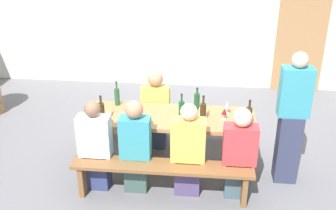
% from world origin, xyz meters
% --- Properties ---
extents(ground_plane, '(24.00, 24.00, 0.00)m').
position_xyz_m(ground_plane, '(0.00, 0.00, 0.00)').
color(ground_plane, slate).
extents(back_wall, '(14.00, 0.20, 3.20)m').
position_xyz_m(back_wall, '(0.00, 3.06, 1.60)').
color(back_wall, silver).
rests_on(back_wall, ground).
extents(wooden_door, '(0.90, 0.06, 2.10)m').
position_xyz_m(wooden_door, '(2.19, 2.92, 1.05)').
color(wooden_door, '#9E7247').
rests_on(wooden_door, ground).
extents(tasting_table, '(2.20, 0.74, 0.75)m').
position_xyz_m(tasting_table, '(0.00, 0.00, 0.67)').
color(tasting_table, '#9E7247').
rests_on(tasting_table, ground).
extents(bench_near, '(2.10, 0.30, 0.45)m').
position_xyz_m(bench_near, '(0.00, -0.67, 0.36)').
color(bench_near, brown).
rests_on(bench_near, ground).
extents(bench_far, '(2.10, 0.30, 0.45)m').
position_xyz_m(bench_far, '(0.00, 0.67, 0.36)').
color(bench_far, brown).
rests_on(bench_far, ground).
extents(wine_bottle_0, '(0.08, 0.08, 0.34)m').
position_xyz_m(wine_bottle_0, '(-0.80, -0.23, 0.88)').
color(wine_bottle_0, '#332814').
rests_on(wine_bottle_0, tasting_table).
extents(wine_bottle_1, '(0.07, 0.07, 0.34)m').
position_xyz_m(wine_bottle_1, '(-0.71, 0.26, 0.87)').
color(wine_bottle_1, '#234C2D').
rests_on(wine_bottle_1, tasting_table).
extents(wine_bottle_2, '(0.07, 0.07, 0.33)m').
position_xyz_m(wine_bottle_2, '(0.17, -0.04, 0.87)').
color(wine_bottle_2, '#194723').
rests_on(wine_bottle_2, tasting_table).
extents(wine_bottle_3, '(0.08, 0.08, 0.33)m').
position_xyz_m(wine_bottle_3, '(0.44, -0.08, 0.87)').
color(wine_bottle_3, '#332814').
rests_on(wine_bottle_3, tasting_table).
extents(wine_bottle_4, '(0.07, 0.07, 0.30)m').
position_xyz_m(wine_bottle_4, '(0.36, 0.23, 0.87)').
color(wine_bottle_4, '#194723').
rests_on(wine_bottle_4, tasting_table).
extents(wine_bottle_5, '(0.08, 0.08, 0.35)m').
position_xyz_m(wine_bottle_5, '(0.99, -0.19, 0.88)').
color(wine_bottle_5, '#332814').
rests_on(wine_bottle_5, tasting_table).
extents(wine_glass_0, '(0.07, 0.07, 0.15)m').
position_xyz_m(wine_glass_0, '(0.71, -0.03, 0.85)').
color(wine_glass_0, silver).
rests_on(wine_glass_0, tasting_table).
extents(wine_glass_1, '(0.07, 0.07, 0.17)m').
position_xyz_m(wine_glass_1, '(0.42, 0.06, 0.87)').
color(wine_glass_1, silver).
rests_on(wine_glass_1, tasting_table).
extents(wine_glass_2, '(0.08, 0.08, 0.16)m').
position_xyz_m(wine_glass_2, '(-0.92, -0.15, 0.86)').
color(wine_glass_2, silver).
rests_on(wine_glass_2, tasting_table).
extents(wine_glass_3, '(0.08, 0.08, 0.17)m').
position_xyz_m(wine_glass_3, '(0.75, 0.15, 0.87)').
color(wine_glass_3, silver).
rests_on(wine_glass_3, tasting_table).
extents(wine_glass_4, '(0.08, 0.08, 0.18)m').
position_xyz_m(wine_glass_4, '(0.31, -0.13, 0.88)').
color(wine_glass_4, silver).
rests_on(wine_glass_4, tasting_table).
extents(seated_guest_near_0, '(0.39, 0.24, 1.15)m').
position_xyz_m(seated_guest_near_0, '(-0.82, -0.52, 0.54)').
color(seated_guest_near_0, navy).
rests_on(seated_guest_near_0, ground).
extents(seated_guest_near_1, '(0.36, 0.24, 1.17)m').
position_xyz_m(seated_guest_near_1, '(-0.33, -0.52, 0.56)').
color(seated_guest_near_1, '#39504A').
rests_on(seated_guest_near_1, ground).
extents(seated_guest_near_2, '(0.40, 0.24, 1.17)m').
position_xyz_m(seated_guest_near_2, '(0.29, -0.52, 0.55)').
color(seated_guest_near_2, '#4B3E67').
rests_on(seated_guest_near_2, ground).
extents(seated_guest_near_3, '(0.39, 0.24, 1.14)m').
position_xyz_m(seated_guest_near_3, '(0.88, -0.52, 0.54)').
color(seated_guest_near_3, '#405762').
rests_on(seated_guest_near_3, ground).
extents(seated_guest_far_0, '(0.39, 0.24, 1.15)m').
position_xyz_m(seated_guest_far_0, '(-0.23, 0.52, 0.55)').
color(seated_guest_far_0, '#3E5071').
rests_on(seated_guest_far_0, ground).
extents(standing_host, '(0.36, 0.24, 1.68)m').
position_xyz_m(standing_host, '(1.50, -0.14, 0.82)').
color(standing_host, '#2F3550').
rests_on(standing_host, ground).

